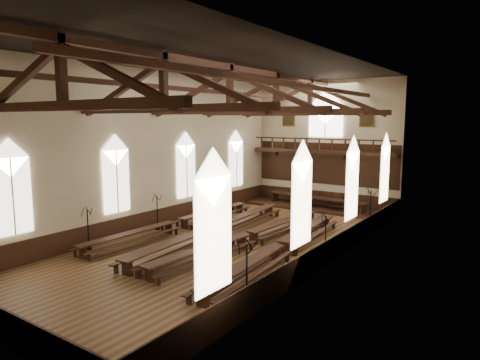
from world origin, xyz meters
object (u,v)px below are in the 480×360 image
at_px(refectory_row_c, 248,236).
at_px(candelabrum_left_mid, 158,219).
at_px(refectory_row_d, 280,246).
at_px(candelabrum_left_near, 88,237).
at_px(candelabrum_right_mid, 325,245).
at_px(refectory_row_a, 177,223).
at_px(candelabrum_right_near, 247,289).
at_px(dais, 316,208).
at_px(high_table, 316,198).
at_px(candelabrum_right_far, 370,217).
at_px(refectory_row_b, 215,229).
at_px(candelabrum_left_far, 221,200).

bearing_deg(refectory_row_c, candelabrum_left_mid, -177.35).
relative_size(refectory_row_c, refectory_row_d, 1.00).
height_order(candelabrum_left_near, candelabrum_right_mid, candelabrum_right_mid).
bearing_deg(refectory_row_a, candelabrum_right_near, -34.87).
xyz_separation_m(candelabrum_left_near, candelabrum_right_near, (11.10, -1.32, 0.10)).
bearing_deg(dais, high_table, 180.00).
height_order(refectory_row_c, candelabrum_right_mid, candelabrum_right_mid).
distance_m(candelabrum_left_mid, candelabrum_right_far, 13.48).
xyz_separation_m(refectory_row_d, candelabrum_right_near, (2.02, -6.05, 0.25)).
bearing_deg(refectory_row_a, candelabrum_right_far, 36.23).
height_order(refectory_row_b, candelabrum_left_far, candelabrum_left_far).
distance_m(refectory_row_b, dais, 11.26).
height_order(high_table, candelabrum_right_far, candelabrum_right_far).
xyz_separation_m(candelabrum_left_far, candelabrum_right_mid, (11.10, -6.03, -0.14)).
relative_size(refectory_row_b, candelabrum_left_far, 5.33).
relative_size(refectory_row_a, candelabrum_right_far, 5.32).
distance_m(dais, candelabrum_left_mid, 12.88).
height_order(refectory_row_a, candelabrum_left_mid, candelabrum_left_mid).
xyz_separation_m(refectory_row_b, candelabrum_left_mid, (-4.25, -0.42, 0.12)).
relative_size(refectory_row_a, refectory_row_c, 0.97).
distance_m(high_table, candelabrum_left_far, 7.43).
bearing_deg(high_table, refectory_row_c, -84.36).
bearing_deg(candelabrum_right_far, candelabrum_left_mid, -145.42).
xyz_separation_m(refectory_row_a, candelabrum_right_near, (9.86, -6.87, 0.28)).
bearing_deg(refectory_row_a, dais, 68.84).
distance_m(refectory_row_b, refectory_row_d, 4.89).
relative_size(refectory_row_b, candelabrum_right_near, 5.66).
bearing_deg(candelabrum_right_near, refectory_row_b, 134.94).
bearing_deg(refectory_row_a, candelabrum_left_near, -102.64).
relative_size(refectory_row_b, refectory_row_c, 1.03).
distance_m(candelabrum_left_far, candelabrum_right_near, 17.18).
xyz_separation_m(refectory_row_c, candelabrum_left_far, (-6.68, 6.37, 0.30)).
relative_size(refectory_row_a, candelabrum_left_far, 5.06).
relative_size(candelabrum_right_mid, candelabrum_right_far, 0.88).
bearing_deg(candelabrum_right_near, high_table, 107.06).
distance_m(candelabrum_left_far, candelabrum_right_mid, 12.63).
xyz_separation_m(high_table, candelabrum_left_mid, (-5.57, -11.60, -0.16)).
relative_size(high_table, candelabrum_right_mid, 3.66).
relative_size(dais, candelabrum_left_far, 4.09).
height_order(candelabrum_left_far, candelabrum_right_near, candelabrum_left_far).
bearing_deg(candelabrum_left_near, refectory_row_b, 52.47).
bearing_deg(candelabrum_left_far, refectory_row_c, -43.64).
bearing_deg(dais, candelabrum_left_mid, -115.64).
height_order(dais, candelabrum_left_near, candelabrum_left_near).
relative_size(refectory_row_c, candelabrum_left_mid, 6.32).
bearing_deg(candelabrum_right_mid, refectory_row_a, -178.69).
height_order(candelabrum_left_mid, candelabrum_right_mid, candelabrum_right_mid).
bearing_deg(candelabrum_left_far, refectory_row_a, -78.75).
bearing_deg(high_table, candelabrum_right_far, -35.49).
bearing_deg(refectory_row_c, candelabrum_right_mid, 4.47).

